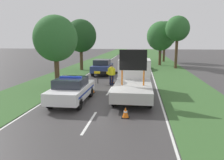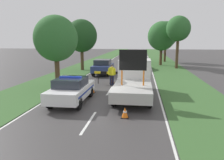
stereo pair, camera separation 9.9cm
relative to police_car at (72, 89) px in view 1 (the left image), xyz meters
name	(u,v)px [view 1 (the left image)]	position (x,y,z in m)	size (l,w,h in m)	color
ground_plane	(102,102)	(1.82, 0.14, -0.78)	(160.00, 160.00, 0.00)	#3D3A3A
lane_markings	(120,74)	(1.82, 11.25, -0.78)	(7.19, 58.11, 0.01)	silver
grass_verge_left	(88,65)	(-3.97, 20.14, -0.77)	(4.29, 120.00, 0.03)	#38602D
grass_verge_right	(165,66)	(7.61, 20.14, -0.77)	(4.29, 120.00, 0.03)	#38602D
police_car	(72,89)	(0.00, 0.00, 0.00)	(1.88, 4.51, 1.61)	white
work_truck	(134,78)	(3.64, 2.34, 0.36)	(2.27, 6.40, 3.17)	white
road_barrier	(113,74)	(1.73, 5.87, 0.11)	(3.26, 0.08, 1.07)	black
police_officer	(112,73)	(1.70, 5.32, 0.24)	(0.62, 0.39, 1.72)	#191E38
pedestrian_civilian	(122,74)	(2.57, 5.00, 0.24)	(0.63, 0.40, 1.75)	#232326
traffic_cone_near_police	(112,80)	(1.61, 6.16, -0.46)	(0.48, 0.48, 0.66)	black
traffic_cone_centre_front	(84,84)	(-0.28, 3.80, -0.47)	(0.47, 0.47, 0.64)	black
traffic_cone_near_truck	(92,88)	(0.64, 2.50, -0.45)	(0.49, 0.49, 0.67)	black
traffic_cone_behind_barrier	(126,113)	(3.42, -2.29, -0.52)	(0.38, 0.38, 0.53)	black
queued_car_hatch_blue	(102,67)	(-0.09, 10.93, 0.07)	(1.85, 4.15, 1.65)	navy
queued_car_suv_grey	(138,62)	(3.66, 16.35, 0.07)	(1.72, 4.21, 1.62)	slate
roadside_tree_near_left	(81,36)	(-3.31, 14.17, 3.44)	(3.80, 3.80, 6.24)	#4C3823
roadside_tree_near_right	(55,39)	(-2.48, 3.96, 3.04)	(3.38, 3.38, 5.62)	#4C3823
roadside_tree_mid_left	(177,29)	(8.67, 17.35, 4.36)	(3.08, 3.08, 6.82)	#4C3823
roadside_tree_mid_right	(165,34)	(8.00, 26.47, 3.92)	(4.11, 4.11, 6.88)	#4C3823
roadside_tree_far_left	(161,36)	(6.89, 20.96, 3.51)	(4.06, 4.06, 6.44)	#4C3823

